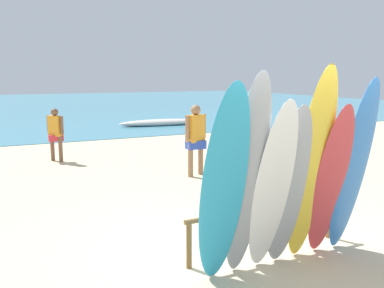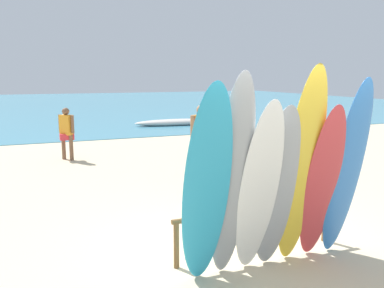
{
  "view_description": "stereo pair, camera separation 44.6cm",
  "coord_description": "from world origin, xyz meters",
  "px_view_note": "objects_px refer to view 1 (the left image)",
  "views": [
    {
      "loc": [
        -3.14,
        -4.33,
        2.38
      ],
      "look_at": [
        0.0,
        2.32,
        1.14
      ],
      "focal_mm": 38.17,
      "sensor_mm": 36.0,
      "label": 1
    },
    {
      "loc": [
        -2.73,
        -4.51,
        2.38
      ],
      "look_at": [
        0.0,
        2.32,
        1.14
      ],
      "focal_mm": 38.17,
      "sensor_mm": 36.0,
      "label": 2
    }
  ],
  "objects_px": {
    "surfboard_rack": "(265,217)",
    "surfboard_grey_3": "(289,187)",
    "surfboard_yellow_4": "(312,167)",
    "beachgoer_photographing": "(229,155)",
    "surfboard_grey_1": "(247,179)",
    "surfboard_blue_6": "(353,168)",
    "beach_chair_red": "(310,176)",
    "surfboard_white_2": "(273,188)",
    "distant_boat": "(163,123)",
    "surfboard_teal_0": "(224,188)",
    "beach_chair_blue": "(270,163)",
    "surfboard_red_5": "(330,182)",
    "beachgoer_by_water": "(196,135)",
    "beachgoer_midbeach": "(56,131)"
  },
  "relations": [
    {
      "from": "surfboard_rack",
      "to": "surfboard_grey_3",
      "type": "height_order",
      "value": "surfboard_grey_3"
    },
    {
      "from": "surfboard_rack",
      "to": "surfboard_yellow_4",
      "type": "relative_size",
      "value": 0.94
    },
    {
      "from": "surfboard_grey_3",
      "to": "beachgoer_photographing",
      "type": "height_order",
      "value": "surfboard_grey_3"
    },
    {
      "from": "surfboard_grey_1",
      "to": "surfboard_blue_6",
      "type": "xyz_separation_m",
      "value": [
        1.66,
        0.02,
        -0.04
      ]
    },
    {
      "from": "surfboard_grey_1",
      "to": "beach_chair_red",
      "type": "xyz_separation_m",
      "value": [
        2.96,
        2.28,
        -0.8
      ]
    },
    {
      "from": "surfboard_white_2",
      "to": "beach_chair_red",
      "type": "relative_size",
      "value": 2.71
    },
    {
      "from": "distant_boat",
      "to": "surfboard_rack",
      "type": "bearing_deg",
      "value": -105.62
    },
    {
      "from": "surfboard_rack",
      "to": "surfboard_grey_3",
      "type": "xyz_separation_m",
      "value": [
        -0.01,
        -0.48,
        0.54
      ]
    },
    {
      "from": "surfboard_teal_0",
      "to": "beach_chair_blue",
      "type": "relative_size",
      "value": 2.86
    },
    {
      "from": "surfboard_white_2",
      "to": "surfboard_yellow_4",
      "type": "xyz_separation_m",
      "value": [
        0.61,
        0.04,
        0.19
      ]
    },
    {
      "from": "beach_chair_red",
      "to": "beach_chair_blue",
      "type": "distance_m",
      "value": 1.25
    },
    {
      "from": "surfboard_red_5",
      "to": "beach_chair_blue",
      "type": "relative_size",
      "value": 2.52
    },
    {
      "from": "surfboard_white_2",
      "to": "surfboard_red_5",
      "type": "height_order",
      "value": "surfboard_white_2"
    },
    {
      "from": "distant_boat",
      "to": "beach_chair_red",
      "type": "bearing_deg",
      "value": -97.34
    },
    {
      "from": "surfboard_teal_0",
      "to": "beachgoer_photographing",
      "type": "xyz_separation_m",
      "value": [
        1.56,
        2.56,
        -0.22
      ]
    },
    {
      "from": "surfboard_grey_1",
      "to": "surfboard_grey_3",
      "type": "height_order",
      "value": "surfboard_grey_1"
    },
    {
      "from": "surfboard_grey_1",
      "to": "surfboard_red_5",
      "type": "bearing_deg",
      "value": 3.14
    },
    {
      "from": "distant_boat",
      "to": "beachgoer_by_water",
      "type": "bearing_deg",
      "value": -106.64
    },
    {
      "from": "surfboard_rack",
      "to": "surfboard_teal_0",
      "type": "height_order",
      "value": "surfboard_teal_0"
    },
    {
      "from": "surfboard_grey_1",
      "to": "surfboard_white_2",
      "type": "xyz_separation_m",
      "value": [
        0.35,
        -0.0,
        -0.15
      ]
    },
    {
      "from": "beachgoer_by_water",
      "to": "distant_boat",
      "type": "bearing_deg",
      "value": -125.24
    },
    {
      "from": "surfboard_teal_0",
      "to": "surfboard_blue_6",
      "type": "relative_size",
      "value": 0.99
    },
    {
      "from": "surfboard_white_2",
      "to": "surfboard_red_5",
      "type": "xyz_separation_m",
      "value": [
        0.94,
        0.05,
        -0.04
      ]
    },
    {
      "from": "surfboard_rack",
      "to": "surfboard_grey_3",
      "type": "distance_m",
      "value": 0.72
    },
    {
      "from": "surfboard_grey_3",
      "to": "surfboard_red_5",
      "type": "height_order",
      "value": "surfboard_grey_3"
    },
    {
      "from": "surfboard_rack",
      "to": "surfboard_red_5",
      "type": "relative_size",
      "value": 1.14
    },
    {
      "from": "surfboard_red_5",
      "to": "beachgoer_photographing",
      "type": "relative_size",
      "value": 1.27
    },
    {
      "from": "surfboard_yellow_4",
      "to": "beachgoer_by_water",
      "type": "bearing_deg",
      "value": 81.75
    },
    {
      "from": "beachgoer_photographing",
      "to": "beach_chair_blue",
      "type": "bearing_deg",
      "value": -47.37
    },
    {
      "from": "beachgoer_photographing",
      "to": "beach_chair_red",
      "type": "xyz_separation_m",
      "value": [
        1.72,
        -0.23,
        -0.53
      ]
    },
    {
      "from": "surfboard_red_5",
      "to": "beachgoer_midbeach",
      "type": "relative_size",
      "value": 1.42
    },
    {
      "from": "surfboard_yellow_4",
      "to": "beachgoer_by_water",
      "type": "relative_size",
      "value": 1.51
    },
    {
      "from": "surfboard_teal_0",
      "to": "surfboard_white_2",
      "type": "height_order",
      "value": "surfboard_teal_0"
    },
    {
      "from": "surfboard_white_2",
      "to": "surfboard_yellow_4",
      "type": "height_order",
      "value": "surfboard_yellow_4"
    },
    {
      "from": "surfboard_grey_1",
      "to": "beachgoer_by_water",
      "type": "height_order",
      "value": "surfboard_grey_1"
    },
    {
      "from": "surfboard_grey_1",
      "to": "surfboard_white_2",
      "type": "distance_m",
      "value": 0.39
    },
    {
      "from": "beachgoer_photographing",
      "to": "beach_chair_red",
      "type": "distance_m",
      "value": 1.82
    },
    {
      "from": "surfboard_teal_0",
      "to": "surfboard_blue_6",
      "type": "bearing_deg",
      "value": 3.35
    },
    {
      "from": "surfboard_yellow_4",
      "to": "distant_boat",
      "type": "bearing_deg",
      "value": 76.16
    },
    {
      "from": "surfboard_blue_6",
      "to": "distant_boat",
      "type": "distance_m",
      "value": 14.58
    },
    {
      "from": "beachgoer_by_water",
      "to": "beach_chair_red",
      "type": "relative_size",
      "value": 2.1
    },
    {
      "from": "beach_chair_blue",
      "to": "surfboard_white_2",
      "type": "bearing_deg",
      "value": -142.82
    },
    {
      "from": "surfboard_blue_6",
      "to": "beach_chair_blue",
      "type": "distance_m",
      "value": 3.8
    },
    {
      "from": "beachgoer_photographing",
      "to": "beach_chair_blue",
      "type": "relative_size",
      "value": 1.98
    },
    {
      "from": "surfboard_grey_1",
      "to": "beach_chair_blue",
      "type": "bearing_deg",
      "value": 51.55
    },
    {
      "from": "surfboard_white_2",
      "to": "beachgoer_midbeach",
      "type": "xyz_separation_m",
      "value": [
        -1.48,
        7.93,
        -0.22
      ]
    },
    {
      "from": "surfboard_white_2",
      "to": "beachgoer_by_water",
      "type": "distance_m",
      "value": 4.97
    },
    {
      "from": "distant_boat",
      "to": "surfboard_white_2",
      "type": "bearing_deg",
      "value": -106.19
    },
    {
      "from": "surfboard_teal_0",
      "to": "beachgoer_midbeach",
      "type": "xyz_separation_m",
      "value": [
        -0.8,
        7.98,
        -0.32
      ]
    },
    {
      "from": "surfboard_blue_6",
      "to": "surfboard_yellow_4",
      "type": "bearing_deg",
      "value": 174.23
    }
  ]
}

